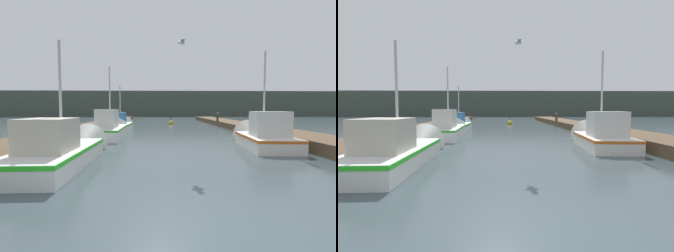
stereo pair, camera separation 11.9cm
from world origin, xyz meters
TOP-DOWN VIEW (x-y plane):
  - ground_plane at (0.00, 0.00)m, footprint 200.00×200.00m
  - dock_left at (-5.89, 16.00)m, footprint 2.36×40.00m
  - dock_right at (5.89, 16.00)m, footprint 2.36×40.00m
  - distant_shore_ridge at (0.00, 60.83)m, footprint 120.00×16.00m
  - fishing_boat_0 at (-3.75, 4.77)m, footprint 1.71×5.86m
  - fishing_boat_1 at (3.69, 7.95)m, footprint 2.09×4.94m
  - fishing_boat_2 at (-3.72, 12.17)m, footprint 1.78×6.18m
  - fishing_boat_3 at (-3.80, 16.83)m, footprint 1.59×4.89m
  - mooring_piling_0 at (-4.79, 17.21)m, footprint 0.25×0.25m
  - mooring_piling_1 at (4.84, 21.76)m, footprint 0.25×0.25m
  - channel_buoy at (0.42, 24.17)m, footprint 0.53×0.53m
  - seagull_lead at (-0.07, 5.68)m, footprint 0.29×0.56m

SIDE VIEW (x-z plane):
  - ground_plane at x=0.00m, z-range 0.00..0.00m
  - channel_buoy at x=0.42m, z-range -0.36..0.66m
  - dock_left at x=-5.89m, z-range 0.00..0.48m
  - dock_right at x=5.89m, z-range 0.00..0.48m
  - fishing_boat_3 at x=-3.80m, z-range -1.51..2.33m
  - fishing_boat_0 at x=-3.75m, z-range -1.66..2.49m
  - fishing_boat_1 at x=3.69m, z-range -1.86..2.76m
  - fishing_boat_2 at x=-3.72m, z-range -1.76..2.75m
  - mooring_piling_0 at x=-4.79m, z-range 0.01..1.10m
  - mooring_piling_1 at x=4.84m, z-range 0.01..1.26m
  - distant_shore_ridge at x=0.00m, z-range 0.00..5.51m
  - seagull_lead at x=-0.07m, z-range 3.86..3.98m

